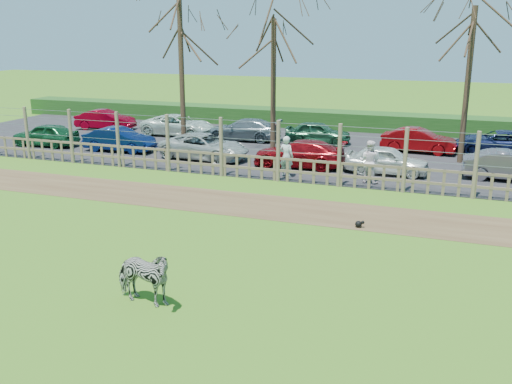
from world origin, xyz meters
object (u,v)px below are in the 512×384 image
(tree_mid, at_px, (274,54))
(crow, at_px, (359,224))
(car_3, at_px, (299,154))
(car_4, at_px, (387,160))
(car_1, at_px, (119,139))
(visitor_b, at_px, (369,162))
(tree_left, at_px, (180,37))
(tree_right, at_px, (471,47))
(car_7, at_px, (105,120))
(car_0, at_px, (46,135))
(car_5, at_px, (509,166))
(car_9, at_px, (244,130))
(visitor_a, at_px, (286,156))
(car_2, at_px, (205,146))
(zebra, at_px, (143,277))
(car_10, at_px, (318,133))
(car_11, at_px, (419,140))
(car_8, at_px, (178,125))
(car_12, at_px, (499,143))

(tree_mid, distance_m, crow, 12.74)
(car_3, xyz_separation_m, car_4, (3.87, -0.02, 0.00))
(car_1, xyz_separation_m, car_4, (13.35, -0.27, 0.00))
(visitor_b, bearing_deg, tree_left, -8.56)
(tree_right, xyz_separation_m, car_7, (-20.79, 2.32, -4.60))
(tree_left, relative_size, car_0, 2.24)
(tree_mid, height_order, car_1, tree_mid)
(car_5, relative_size, car_9, 0.88)
(visitor_a, relative_size, car_0, 0.49)
(car_2, bearing_deg, car_7, 65.75)
(tree_right, bearing_deg, crow, -105.23)
(tree_left, height_order, zebra, tree_left)
(car_1, relative_size, car_2, 0.84)
(tree_left, height_order, crow, tree_left)
(visitor_a, xyz_separation_m, visitor_b, (3.40, 0.16, 0.00))
(zebra, xyz_separation_m, car_9, (-4.87, 19.21, -0.02))
(car_5, distance_m, car_10, 10.50)
(crow, relative_size, car_11, 0.08)
(car_11, bearing_deg, car_5, -135.40)
(tree_mid, distance_m, car_4, 7.92)
(car_7, bearing_deg, car_10, -97.12)
(car_8, height_order, car_12, same)
(zebra, bearing_deg, car_11, -7.75)
(car_7, relative_size, car_9, 0.88)
(tree_left, xyz_separation_m, car_9, (2.06, 3.26, -4.98))
(car_1, height_order, car_2, same)
(car_5, bearing_deg, car_4, 95.85)
(zebra, relative_size, car_9, 0.38)
(zebra, height_order, car_7, zebra)
(tree_mid, bearing_deg, car_12, 15.06)
(tree_right, height_order, car_10, tree_right)
(car_3, relative_size, car_8, 0.96)
(car_11, bearing_deg, car_4, 173.11)
(tree_left, distance_m, car_1, 5.94)
(car_0, bearing_deg, car_1, 88.32)
(tree_right, bearing_deg, car_0, -171.17)
(car_5, bearing_deg, car_3, 92.80)
(zebra, height_order, crow, zebra)
(crow, relative_size, car_9, 0.07)
(visitor_a, height_order, car_4, visitor_a)
(car_1, relative_size, car_4, 1.03)
(zebra, relative_size, car_7, 0.43)
(car_5, bearing_deg, tree_mid, 77.17)
(visitor_a, xyz_separation_m, car_3, (0.02, 1.94, -0.26))
(car_2, bearing_deg, tree_mid, -34.56)
(car_9, distance_m, car_12, 13.18)
(car_0, relative_size, car_7, 0.97)
(zebra, xyz_separation_m, car_7, (-14.22, 19.77, -0.02))
(visitor_a, distance_m, car_11, 8.50)
(zebra, bearing_deg, crow, -22.68)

